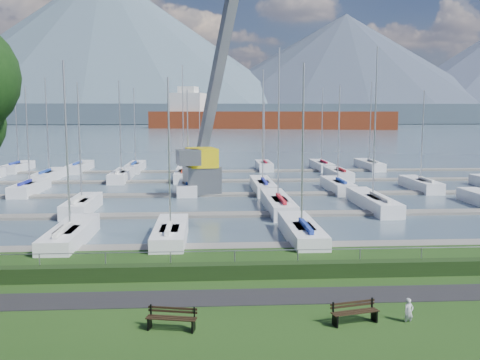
{
  "coord_description": "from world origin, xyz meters",
  "views": [
    {
      "loc": [
        -2.27,
        -24.41,
        7.72
      ],
      "look_at": [
        0.0,
        12.0,
        3.0
      ],
      "focal_mm": 40.0,
      "sensor_mm": 36.0,
      "label": 1
    }
  ],
  "objects": [
    {
      "name": "water",
      "position": [
        0.0,
        260.0,
        -0.4
      ],
      "size": [
        800.0,
        540.0,
        0.2
      ],
      "primitive_type": "cube",
      "color": "#465867"
    },
    {
      "name": "mountains",
      "position": [
        7.35,
        404.62,
        46.68
      ],
      "size": [
        1190.0,
        360.0,
        115.0
      ],
      "color": "#404E5D",
      "rests_on": "water"
    },
    {
      "name": "path",
      "position": [
        0.0,
        -3.0,
        0.01
      ],
      "size": [
        160.0,
        2.0,
        0.04
      ],
      "primitive_type": "cube",
      "color": "black",
      "rests_on": "grass"
    },
    {
      "name": "crane",
      "position": [
        -2.32,
        27.97,
        5.33
      ],
      "size": [
        6.82,
        13.16,
        22.35
      ],
      "rotation": [
        0.0,
        0.0,
        0.22
      ],
      "color": "slate",
      "rests_on": "water"
    },
    {
      "name": "bench_right",
      "position": [
        3.08,
        -5.98,
        0.42
      ],
      "size": [
        1.85,
        0.83,
        0.85
      ],
      "rotation": [
        0.0,
        0.0,
        0.24
      ],
      "color": "black",
      "rests_on": "grass"
    },
    {
      "name": "person",
      "position": [
        5.1,
        -5.99,
        0.53
      ],
      "size": [
        0.44,
        0.34,
        1.05
      ],
      "primitive_type": "imported",
      "rotation": [
        0.0,
        0.0,
        0.27
      ],
      "color": "#B1B0B7",
      "rests_on": "grass"
    },
    {
      "name": "cargo_ship_mid",
      "position": [
        22.51,
        220.7,
        3.45
      ],
      "size": [
        111.83,
        44.71,
        21.5
      ],
      "rotation": [
        0.0,
        0.0,
        -0.25
      ],
      "color": "maroon",
      "rests_on": "water"
    },
    {
      "name": "docks",
      "position": [
        0.0,
        26.0,
        -0.22
      ],
      "size": [
        90.0,
        41.6,
        0.25
      ],
      "color": "slate",
      "rests_on": "water"
    },
    {
      "name": "hedge",
      "position": [
        0.0,
        -0.4,
        0.35
      ],
      "size": [
        80.0,
        0.7,
        0.7
      ],
      "primitive_type": "cube",
      "color": "black",
      "rests_on": "grass"
    },
    {
      "name": "sailboat_fleet",
      "position": [
        -5.18,
        28.98,
        5.5
      ],
      "size": [
        74.94,
        49.99,
        13.54
      ],
      "color": "maroon",
      "rests_on": "water"
    },
    {
      "name": "fence",
      "position": [
        0.0,
        0.0,
        1.2
      ],
      "size": [
        80.0,
        0.04,
        0.04
      ],
      "primitive_type": "cylinder",
      "rotation": [
        0.0,
        1.57,
        0.0
      ],
      "color": "gray",
      "rests_on": "grass"
    },
    {
      "name": "bench_left",
      "position": [
        -3.56,
        -6.15,
        0.42
      ],
      "size": [
        1.85,
        0.79,
        0.85
      ],
      "rotation": [
        0.0,
        0.0,
        -0.21
      ],
      "color": "black",
      "rests_on": "grass"
    },
    {
      "name": "foothill",
      "position": [
        0.0,
        330.0,
        6.0
      ],
      "size": [
        900.0,
        80.0,
        12.0
      ],
      "primitive_type": "cube",
      "color": "#3C4A57",
      "rests_on": "water"
    }
  ]
}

